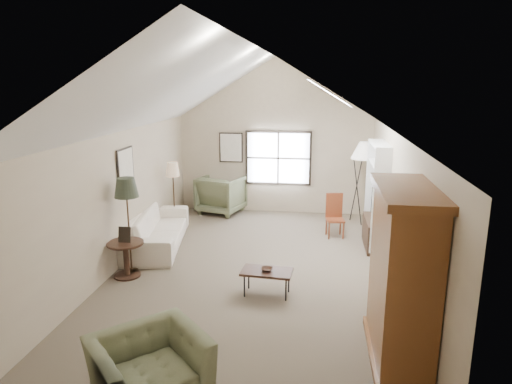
# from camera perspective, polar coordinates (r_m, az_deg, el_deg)

# --- Properties ---
(room_shell) EXTENTS (5.01, 8.01, 4.00)m
(room_shell) POSITION_cam_1_polar(r_m,az_deg,el_deg) (7.82, -0.41, 12.27)
(room_shell) COLOR #6E5E4E
(room_shell) RESTS_ON ground
(window) EXTENTS (1.72, 0.08, 1.42)m
(window) POSITION_cam_1_polar(r_m,az_deg,el_deg) (11.90, 2.80, 4.26)
(window) COLOR black
(window) RESTS_ON room_shell
(skylight) EXTENTS (0.80, 1.20, 0.52)m
(skylight) POSITION_cam_1_polar(r_m,az_deg,el_deg) (8.64, 9.24, 12.32)
(skylight) COLOR white
(skylight) RESTS_ON room_shell
(wall_art) EXTENTS (1.97, 3.71, 0.88)m
(wall_art) POSITION_cam_1_polar(r_m,az_deg,el_deg) (10.27, -9.30, 4.14)
(wall_art) COLOR black
(wall_art) RESTS_ON room_shell
(armoire) EXTENTS (0.60, 1.50, 2.20)m
(armoire) POSITION_cam_1_polar(r_m,az_deg,el_deg) (5.91, 17.81, -9.94)
(armoire) COLOR brown
(armoire) RESTS_ON ground
(tv_alcove) EXTENTS (0.32, 1.30, 2.10)m
(tv_alcove) POSITION_cam_1_polar(r_m,az_deg,el_deg) (9.69, 14.84, -0.21)
(tv_alcove) COLOR white
(tv_alcove) RESTS_ON ground
(media_console) EXTENTS (0.34, 1.18, 0.60)m
(media_console) POSITION_cam_1_polar(r_m,az_deg,el_deg) (9.92, 14.42, -4.98)
(media_console) COLOR #382316
(media_console) RESTS_ON ground
(tv_panel) EXTENTS (0.05, 0.90, 0.55)m
(tv_panel) POSITION_cam_1_polar(r_m,az_deg,el_deg) (9.74, 14.64, -1.52)
(tv_panel) COLOR black
(tv_panel) RESTS_ON media_console
(sofa) EXTENTS (1.39, 2.70, 0.75)m
(sofa) POSITION_cam_1_polar(r_m,az_deg,el_deg) (9.88, -12.26, -4.46)
(sofa) COLOR #F1E3D0
(sofa) RESTS_ON ground
(armchair_near) EXTENTS (1.53, 1.52, 0.75)m
(armchair_near) POSITION_cam_1_polar(r_m,az_deg,el_deg) (5.40, -13.17, -20.87)
(armchair_near) COLOR #686B4B
(armchair_near) RESTS_ON ground
(armchair_far) EXTENTS (1.33, 1.35, 0.99)m
(armchair_far) POSITION_cam_1_polar(r_m,az_deg,el_deg) (12.06, -4.33, -0.28)
(armchair_far) COLOR #67714F
(armchair_far) RESTS_ON ground
(coffee_table) EXTENTS (0.85, 0.52, 0.42)m
(coffee_table) POSITION_cam_1_polar(r_m,az_deg,el_deg) (7.58, 1.36, -11.25)
(coffee_table) COLOR #382117
(coffee_table) RESTS_ON ground
(bowl) EXTENTS (0.21, 0.21, 0.05)m
(bowl) POSITION_cam_1_polar(r_m,az_deg,el_deg) (7.48, 1.37, -9.63)
(bowl) COLOR #342215
(bowl) RESTS_ON coffee_table
(side_table) EXTENTS (0.74, 0.74, 0.64)m
(side_table) POSITION_cam_1_polar(r_m,az_deg,el_deg) (8.50, -15.90, -8.09)
(side_table) COLOR #311F14
(side_table) RESTS_ON ground
(side_chair) EXTENTS (0.44, 0.44, 0.97)m
(side_chair) POSITION_cam_1_polar(r_m,az_deg,el_deg) (10.28, 9.88, -2.98)
(side_chair) COLOR brown
(side_chair) RESTS_ON ground
(tripod_lamp) EXTENTS (0.70, 0.70, 2.03)m
(tripod_lamp) POSITION_cam_1_polar(r_m,az_deg,el_deg) (11.34, 13.11, 1.21)
(tripod_lamp) COLOR white
(tripod_lamp) RESTS_ON ground
(dark_lamp) EXTENTS (0.49, 0.49, 1.79)m
(dark_lamp) POSITION_cam_1_polar(r_m,az_deg,el_deg) (8.49, -15.62, -4.00)
(dark_lamp) COLOR black
(dark_lamp) RESTS_ON ground
(tan_lamp) EXTENTS (0.37, 0.37, 1.61)m
(tan_lamp) POSITION_cam_1_polar(r_m,az_deg,el_deg) (10.85, -10.24, -0.36)
(tan_lamp) COLOR tan
(tan_lamp) RESTS_ON ground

